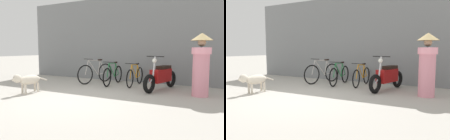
% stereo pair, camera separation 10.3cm
% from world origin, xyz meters
% --- Properties ---
extents(ground_plane, '(60.00, 60.00, 0.00)m').
position_xyz_m(ground_plane, '(0.00, 0.00, 0.00)').
color(ground_plane, '#ADA89E').
extents(shop_wall_back, '(9.42, 0.20, 3.34)m').
position_xyz_m(shop_wall_back, '(0.00, 3.62, 1.67)').
color(shop_wall_back, slate).
rests_on(shop_wall_back, ground).
extents(bicycle_0, '(0.58, 1.65, 0.92)m').
position_xyz_m(bicycle_0, '(-0.77, 2.58, 0.38)').
color(bicycle_0, black).
rests_on(bicycle_0, ground).
extents(bicycle_1, '(0.46, 1.68, 0.84)m').
position_xyz_m(bicycle_1, '(-0.02, 2.57, 0.35)').
color(bicycle_1, black).
rests_on(bicycle_1, ground).
extents(bicycle_2, '(0.46, 1.62, 0.80)m').
position_xyz_m(bicycle_2, '(0.77, 2.71, 0.33)').
color(bicycle_2, black).
rests_on(bicycle_2, ground).
extents(motorcycle, '(0.66, 1.87, 1.07)m').
position_xyz_m(motorcycle, '(1.79, 2.33, 0.42)').
color(motorcycle, black).
rests_on(motorcycle, ground).
extents(stray_dog, '(0.34, 1.17, 0.58)m').
position_xyz_m(stray_dog, '(-1.49, 0.05, 0.39)').
color(stray_dog, beige).
rests_on(stray_dog, ground).
extents(person_in_robes, '(0.77, 0.77, 1.71)m').
position_xyz_m(person_in_robes, '(2.97, 1.96, 0.92)').
color(person_in_robes, pink).
rests_on(person_in_robes, ground).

